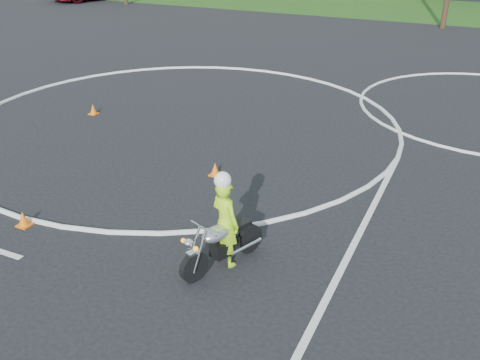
% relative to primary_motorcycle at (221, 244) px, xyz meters
% --- Properties ---
extents(ground, '(120.00, 120.00, 0.00)m').
position_rel_primary_motorcycle_xyz_m(ground, '(-4.18, 2.75, -0.44)').
color(ground, black).
rests_on(ground, ground).
extents(grass_strip, '(120.00, 10.00, 0.02)m').
position_rel_primary_motorcycle_xyz_m(grass_strip, '(-4.18, 29.75, -0.43)').
color(grass_strip, '#1E4714').
rests_on(grass_strip, ground).
extents(course_markings, '(19.05, 19.05, 0.12)m').
position_rel_primary_motorcycle_xyz_m(course_markings, '(-2.01, 7.10, -0.43)').
color(course_markings, silver).
rests_on(course_markings, ground).
extents(primary_motorcycle, '(0.86, 1.64, 0.91)m').
position_rel_primary_motorcycle_xyz_m(primary_motorcycle, '(0.00, 0.00, 0.00)').
color(primary_motorcycle, black).
rests_on(primary_motorcycle, ground).
extents(rider_primary_grp, '(0.65, 0.54, 1.68)m').
position_rel_primary_motorcycle_xyz_m(rider_primary_grp, '(0.01, 0.13, 0.37)').
color(rider_primary_grp, '#AEF319').
rests_on(rider_primary_grp, ground).
extents(traffic_cones, '(17.12, 12.19, 0.30)m').
position_rel_primary_motorcycle_xyz_m(traffic_cones, '(1.90, 6.03, -0.30)').
color(traffic_cones, orange).
rests_on(traffic_cones, ground).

